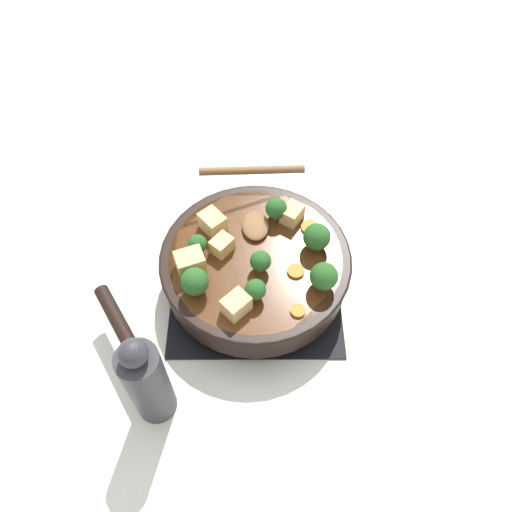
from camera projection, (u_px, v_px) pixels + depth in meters
The scene contains 20 objects.
ground_plane at pixel (256, 283), 0.94m from camera, with size 2.40×2.40×0.00m, color silver.
front_burner_grate at pixel (256, 279), 0.93m from camera, with size 0.31×0.31×0.03m.
skillet_pan at pixel (255, 265), 0.89m from camera, with size 0.39×0.44×0.06m.
wooden_spoon at pixel (253, 195), 0.94m from camera, with size 0.18×0.21×0.02m.
tofu_cube_center_large at pixel (213, 222), 0.89m from camera, with size 0.04×0.03×0.03m, color #DBB770.
tofu_cube_near_handle at pixel (191, 262), 0.84m from camera, with size 0.05×0.04×0.04m, color #DBB770.
tofu_cube_east_chunk at pixel (237, 305), 0.79m from camera, with size 0.04×0.03×0.03m, color #DBB770.
tofu_cube_west_chunk at pixel (222, 245), 0.86m from camera, with size 0.04×0.03×0.03m, color #DBB770.
tofu_cube_back_piece at pixel (293, 214), 0.90m from camera, with size 0.04×0.03×0.03m, color #DBB770.
broccoli_floret_near_spoon at pixel (198, 244), 0.85m from camera, with size 0.03×0.03×0.04m.
broccoli_floret_center_top at pixel (317, 237), 0.85m from camera, with size 0.05×0.05×0.05m.
broccoli_floret_east_rim at pixel (261, 261), 0.83m from camera, with size 0.04×0.04×0.04m.
broccoli_floret_west_rim at pixel (255, 290), 0.80m from camera, with size 0.03×0.03×0.04m.
broccoli_floret_north_edge at pixel (324, 276), 0.81m from camera, with size 0.05×0.05×0.05m.
broccoli_floret_south_cluster at pixel (195, 282), 0.80m from camera, with size 0.05×0.05×0.05m.
broccoli_floret_mid_floret at pixel (277, 209), 0.89m from camera, with size 0.04×0.04×0.05m.
carrot_slice_orange_thin at pixel (296, 271), 0.85m from camera, with size 0.03×0.03×0.01m, color orange.
carrot_slice_near_center at pixel (310, 227), 0.90m from camera, with size 0.03×0.03×0.01m, color orange.
carrot_slice_edge_slice at pixel (299, 311), 0.80m from camera, with size 0.02×0.02×0.01m, color orange.
pepper_mill at pixel (148, 382), 0.72m from camera, with size 0.06×0.06×0.22m.
Camera 1 is at (0.50, -0.00, 0.80)m, focal length 35.00 mm.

